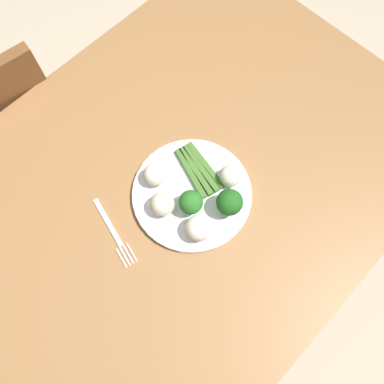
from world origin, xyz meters
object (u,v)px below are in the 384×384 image
(asparagus_bundle, at_px, (198,169))
(broccoli_back_right, at_px, (229,202))
(dining_table, at_px, (163,212))
(cauliflower_near_fork, at_px, (162,204))
(cauliflower_near_center, at_px, (155,174))
(plate, at_px, (192,194))
(cauliflower_right, at_px, (199,228))
(chair, at_px, (3,138))
(broccoli_front, at_px, (191,202))
(cauliflower_outer_edge, at_px, (231,176))
(fork, at_px, (114,232))

(asparagus_bundle, xyz_separation_m, broccoli_back_right, (0.02, 0.11, 0.03))
(dining_table, relative_size, cauliflower_near_fork, 24.80)
(asparagus_bundle, xyz_separation_m, cauliflower_near_center, (0.08, -0.05, 0.02))
(plate, distance_m, cauliflower_right, 0.09)
(plate, relative_size, cauliflower_near_fork, 5.00)
(plate, distance_m, broccoli_back_right, 0.10)
(chair, bearing_deg, dining_table, 113.48)
(broccoli_front, bearing_deg, cauliflower_near_center, -86.29)
(cauliflower_near_center, bearing_deg, broccoli_front, 93.71)
(broccoli_front, height_order, cauliflower_near_fork, broccoli_front)
(broccoli_front, bearing_deg, cauliflower_right, 61.64)
(cauliflower_right, bearing_deg, dining_table, -89.81)
(chair, height_order, cauliflower_outer_edge, chair)
(fork, bearing_deg, asparagus_bundle, 95.58)
(asparagus_bundle, distance_m, fork, 0.22)
(fork, bearing_deg, chair, -163.07)
(fork, bearing_deg, broccoli_back_right, 69.83)
(dining_table, height_order, cauliflower_outer_edge, cauliflower_outer_edge)
(dining_table, xyz_separation_m, cauliflower_right, (-0.00, 0.12, 0.16))
(broccoli_front, bearing_deg, cauliflower_near_fork, -45.06)
(chair, relative_size, plate, 3.37)
(broccoli_back_right, relative_size, cauliflower_near_center, 1.37)
(broccoli_front, bearing_deg, dining_table, -69.40)
(cauliflower_outer_edge, bearing_deg, cauliflower_near_fork, -21.40)
(chair, bearing_deg, fork, 101.23)
(broccoli_back_right, distance_m, cauliflower_near_fork, 0.14)
(plate, height_order, fork, plate)
(cauliflower_right, bearing_deg, cauliflower_near_center, -97.35)
(broccoli_front, relative_size, fork, 0.38)
(asparagus_bundle, distance_m, cauliflower_near_fork, 0.12)
(cauliflower_near_center, relative_size, cauliflower_right, 0.90)
(plate, distance_m, cauliflower_near_fork, 0.08)
(dining_table, xyz_separation_m, chair, (0.15, -0.56, -0.15))
(cauliflower_right, height_order, cauliflower_outer_edge, cauliflower_right)
(plate, height_order, cauliflower_outer_edge, cauliflower_outer_edge)
(plate, height_order, cauliflower_right, cauliflower_right)
(cauliflower_near_fork, distance_m, fork, 0.12)
(chair, distance_m, broccoli_front, 0.73)
(asparagus_bundle, distance_m, cauliflower_near_center, 0.10)
(cauliflower_right, relative_size, fork, 0.33)
(dining_table, bearing_deg, cauliflower_near_fork, 60.78)
(plate, relative_size, broccoli_front, 4.16)
(cauliflower_near_center, bearing_deg, broccoli_back_right, 110.99)
(chair, height_order, asparagus_bundle, chair)
(broccoli_front, bearing_deg, plate, -139.66)
(dining_table, xyz_separation_m, broccoli_back_right, (-0.08, 0.13, 0.17))
(plate, xyz_separation_m, cauliflower_right, (0.05, 0.07, 0.03))
(broccoli_front, xyz_separation_m, cauliflower_outer_edge, (-0.10, 0.02, -0.01))
(asparagus_bundle, xyz_separation_m, cauliflower_near_fork, (0.11, 0.01, 0.02))
(broccoli_back_right, bearing_deg, cauliflower_near_center, -69.01)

